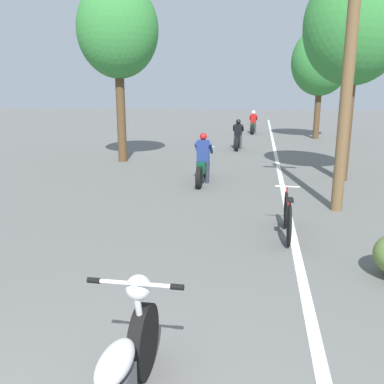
% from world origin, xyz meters
% --- Properties ---
extents(lane_stripe_edge, '(0.14, 48.00, 0.01)m').
position_xyz_m(lane_stripe_edge, '(1.77, 13.14, 0.00)').
color(lane_stripe_edge, white).
rests_on(lane_stripe_edge, ground).
extents(utility_pole, '(1.10, 0.24, 5.87)m').
position_xyz_m(utility_pole, '(2.82, 7.63, 3.02)').
color(utility_pole, brown).
rests_on(utility_pole, ground).
extents(roadside_tree_right_near, '(2.73, 2.46, 5.80)m').
position_xyz_m(roadside_tree_right_near, '(3.51, 10.90, 4.19)').
color(roadside_tree_right_near, '#513A23').
rests_on(roadside_tree_right_near, ground).
extents(roadside_tree_right_far, '(3.09, 2.78, 5.85)m').
position_xyz_m(roadside_tree_right_far, '(4.12, 22.03, 4.04)').
color(roadside_tree_right_far, '#513A23').
rests_on(roadside_tree_right_far, ground).
extents(roadside_tree_left, '(2.84, 2.56, 6.23)m').
position_xyz_m(roadside_tree_left, '(-3.89, 13.02, 4.55)').
color(roadside_tree_left, '#513A23').
rests_on(roadside_tree_left, ground).
extents(motorcycle_foreground, '(0.82, 2.05, 1.01)m').
position_xyz_m(motorcycle_foreground, '(0.16, 1.19, 0.43)').
color(motorcycle_foreground, black).
rests_on(motorcycle_foreground, ground).
extents(motorcycle_rider_lead, '(0.50, 2.07, 1.41)m').
position_xyz_m(motorcycle_rider_lead, '(-0.44, 9.90, 0.52)').
color(motorcycle_rider_lead, black).
rests_on(motorcycle_rider_lead, ground).
extents(motorcycle_rider_mid, '(0.50, 1.98, 1.33)m').
position_xyz_m(motorcycle_rider_mid, '(0.13, 17.06, 0.51)').
color(motorcycle_rider_mid, black).
rests_on(motorcycle_rider_mid, ground).
extents(motorcycle_rider_far, '(0.50, 2.11, 1.40)m').
position_xyz_m(motorcycle_rider_far, '(0.65, 24.32, 0.53)').
color(motorcycle_rider_far, black).
rests_on(motorcycle_rider_far, ground).
extents(bicycle_parked, '(0.44, 1.66, 0.82)m').
position_xyz_m(bicycle_parked, '(1.66, 5.79, 0.38)').
color(bicycle_parked, black).
rests_on(bicycle_parked, ground).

